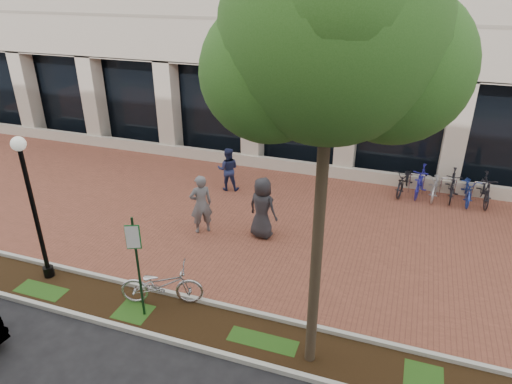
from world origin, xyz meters
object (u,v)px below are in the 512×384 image
(parking_sign, at_px, (136,256))
(pedestrian_mid, at_px, (228,169))
(street_tree, at_px, (335,47))
(bike_rack_cluster, at_px, (444,185))
(lamppost, at_px, (32,202))
(pedestrian_left, at_px, (201,204))
(pedestrian_right, at_px, (262,208))
(locked_bicycle, at_px, (162,284))

(parking_sign, xyz_separation_m, pedestrian_mid, (-0.80, 7.37, -0.86))
(street_tree, relative_size, bike_rack_cluster, 2.38)
(lamppost, xyz_separation_m, pedestrian_left, (2.95, 3.60, -1.31))
(street_tree, height_order, bike_rack_cluster, street_tree)
(lamppost, relative_size, bike_rack_cluster, 1.13)
(pedestrian_left, xyz_separation_m, pedestrian_right, (1.91, 0.38, 0.01))
(pedestrian_right, relative_size, bike_rack_cluster, 0.56)
(parking_sign, xyz_separation_m, lamppost, (-3.33, 0.52, 0.59))
(pedestrian_left, bearing_deg, lamppost, 11.50)
(lamppost, height_order, locked_bicycle, lamppost)
(lamppost, bearing_deg, pedestrian_right, 39.34)
(lamppost, distance_m, locked_bicycle, 3.94)
(lamppost, relative_size, pedestrian_left, 2.05)
(lamppost, relative_size, street_tree, 0.47)
(lamppost, xyz_separation_m, bike_rack_cluster, (10.30, 8.81, -1.76))
(bike_rack_cluster, bearing_deg, pedestrian_mid, -159.33)
(parking_sign, xyz_separation_m, bike_rack_cluster, (6.97, 9.33, -1.17))
(locked_bicycle, bearing_deg, parking_sign, 141.60)
(locked_bicycle, bearing_deg, pedestrian_mid, -10.50)
(locked_bicycle, relative_size, bike_rack_cluster, 0.58)
(parking_sign, distance_m, bike_rack_cluster, 11.71)
(parking_sign, bearing_deg, locked_bicycle, 47.94)
(lamppost, distance_m, pedestrian_right, 6.42)
(parking_sign, relative_size, locked_bicycle, 1.30)
(pedestrian_mid, distance_m, pedestrian_right, 3.70)
(parking_sign, bearing_deg, pedestrian_mid, 73.60)
(street_tree, height_order, pedestrian_mid, street_tree)
(parking_sign, distance_m, lamppost, 3.42)
(bike_rack_cluster, bearing_deg, pedestrian_left, -138.17)
(lamppost, height_order, pedestrian_mid, lamppost)
(pedestrian_mid, relative_size, pedestrian_right, 0.84)
(parking_sign, bearing_deg, pedestrian_right, 48.53)
(lamppost, height_order, street_tree, street_tree)
(pedestrian_mid, xyz_separation_m, bike_rack_cluster, (7.78, 1.96, -0.31))
(parking_sign, bearing_deg, lamppost, 148.54)
(parking_sign, xyz_separation_m, pedestrian_left, (-0.38, 4.12, -0.72))
(street_tree, xyz_separation_m, pedestrian_mid, (-5.01, 7.37, -5.68))
(pedestrian_right, bearing_deg, pedestrian_left, 28.11)
(pedestrian_right, bearing_deg, locked_bicycle, 88.03)
(bike_rack_cluster, bearing_deg, locked_bicycle, -121.23)
(pedestrian_left, bearing_deg, locked_bicycle, 60.17)
(locked_bicycle, bearing_deg, street_tree, -117.35)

